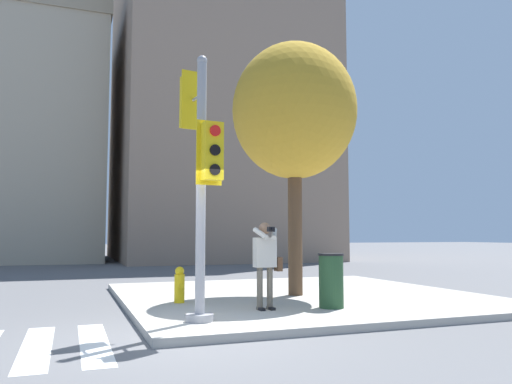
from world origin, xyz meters
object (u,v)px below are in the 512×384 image
Objects in this scene: person_photographer at (266,257)px; fire_hydrant at (180,285)px; traffic_signal_pole at (201,161)px; street_tree at (294,112)px; trash_bin at (331,280)px.

person_photographer is 2.20× the size of fire_hydrant.
traffic_signal_pole is at bearing -94.01° from fire_hydrant.
street_tree is at bearing 42.15° from traffic_signal_pole.
fire_hydrant is at bearing 131.44° from person_photographer.
fire_hydrant is 3.07m from trash_bin.
traffic_signal_pole is 2.71× the size of person_photographer.
person_photographer is 1.57× the size of trash_bin.
traffic_signal_pole is 4.26× the size of trash_bin.
street_tree reaches higher than traffic_signal_pole.
street_tree reaches higher than trash_bin.
trash_bin is at bearing 12.08° from traffic_signal_pole.
fire_hydrant is (-1.30, 1.48, -0.60)m from person_photographer.
street_tree is 5.79× the size of trash_bin.
trash_bin is at bearing -96.04° from street_tree.
fire_hydrant is (-2.76, -0.35, -3.90)m from street_tree.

